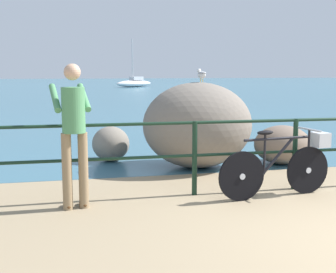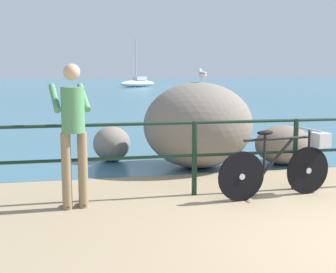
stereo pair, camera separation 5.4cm
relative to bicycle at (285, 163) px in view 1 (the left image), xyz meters
The scene contains 10 objects.
ground_plane 18.29m from the bicycle, 89.03° to the left, with size 120.00×120.00×0.10m, color #937F60.
sea_surface 46.54m from the bicycle, 89.62° to the left, with size 120.00×90.00×0.01m, color #38667A.
promenade_railing 0.49m from the bicycle, 46.64° to the left, with size 9.02×0.07×1.02m.
bicycle is the anchor object (origin of this frame).
person_at_railing 2.84m from the bicycle, behind, with size 0.52×0.67×1.78m.
breakwater_boulder_main 2.17m from the bicycle, 107.61° to the left, with size 1.93×1.65×1.50m.
breakwater_boulder_left 3.63m from the bicycle, 125.29° to the left, with size 0.70×0.80×0.65m.
breakwater_boulder_right 2.22m from the bicycle, 64.56° to the left, with size 1.04×0.95×0.71m.
seagull 2.47m from the bicycle, 105.16° to the left, with size 0.14×0.34×0.23m.
sailboat 41.20m from the bicycle, 84.81° to the left, with size 4.43×3.41×4.90m.
Camera 1 is at (-3.13, -3.79, 1.70)m, focal length 48.29 mm.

